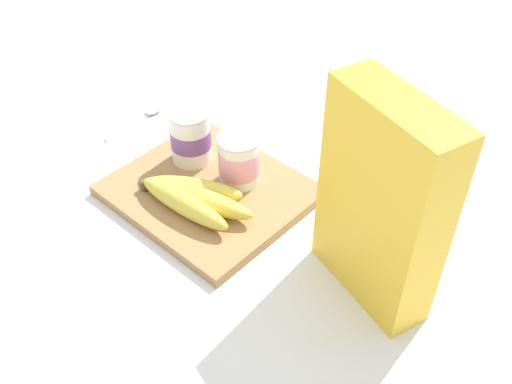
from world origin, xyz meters
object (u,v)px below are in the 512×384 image
(yogurt_cup_front, at_px, (191,136))
(banana_bunch, at_px, (191,197))
(cutting_board, at_px, (209,192))
(cereal_box, at_px, (382,204))
(spoon, at_px, (142,117))
(yogurt_cup_back, at_px, (239,160))

(yogurt_cup_front, xyz_separation_m, banana_bunch, (0.08, -0.08, -0.03))
(cutting_board, height_order, cereal_box, cereal_box)
(cereal_box, xyz_separation_m, banana_bunch, (-0.27, -0.07, -0.11))
(yogurt_cup_front, bearing_deg, spoon, 169.37)
(yogurt_cup_front, distance_m, yogurt_cup_back, 0.10)
(spoon, bearing_deg, cereal_box, -4.83)
(cutting_board, relative_size, banana_bunch, 1.49)
(cutting_board, xyz_separation_m, banana_bunch, (0.01, -0.05, 0.03))
(yogurt_cup_back, bearing_deg, yogurt_cup_front, -172.52)
(cereal_box, bearing_deg, yogurt_cup_back, -168.26)
(yogurt_cup_front, height_order, spoon, yogurt_cup_front)
(cutting_board, bearing_deg, spoon, 165.13)
(cereal_box, distance_m, yogurt_cup_front, 0.36)
(banana_bunch, bearing_deg, spoon, 156.43)
(yogurt_cup_back, bearing_deg, cereal_box, -5.46)
(cereal_box, height_order, yogurt_cup_front, cereal_box)
(cereal_box, relative_size, spoon, 2.15)
(cereal_box, height_order, yogurt_cup_back, cereal_box)
(cereal_box, xyz_separation_m, yogurt_cup_front, (-0.36, 0.01, -0.08))
(yogurt_cup_back, height_order, spoon, yogurt_cup_back)
(cutting_board, distance_m, yogurt_cup_front, 0.10)
(cereal_box, xyz_separation_m, yogurt_cup_back, (-0.26, 0.02, -0.09))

